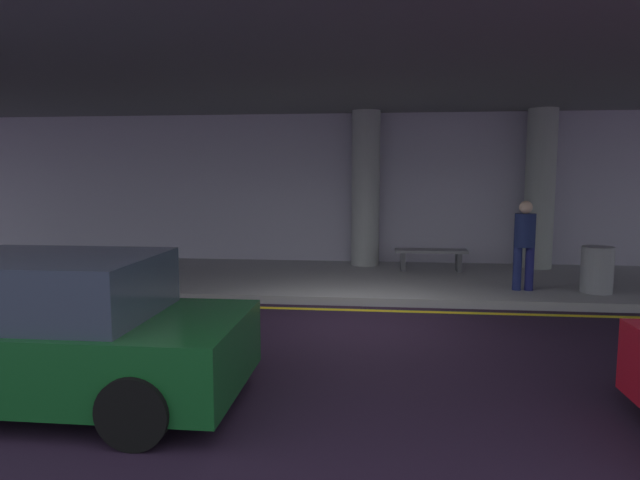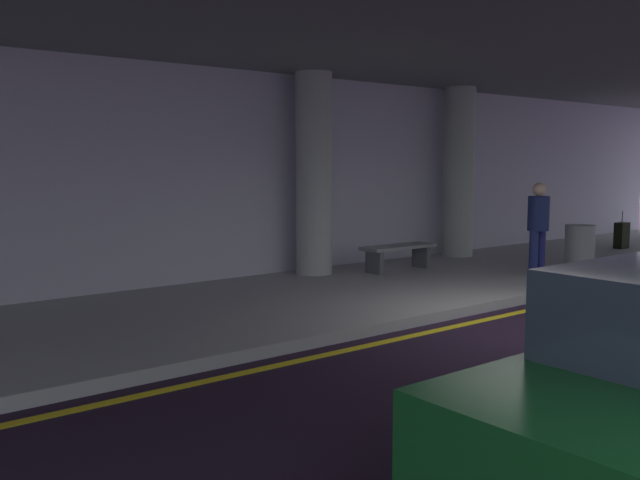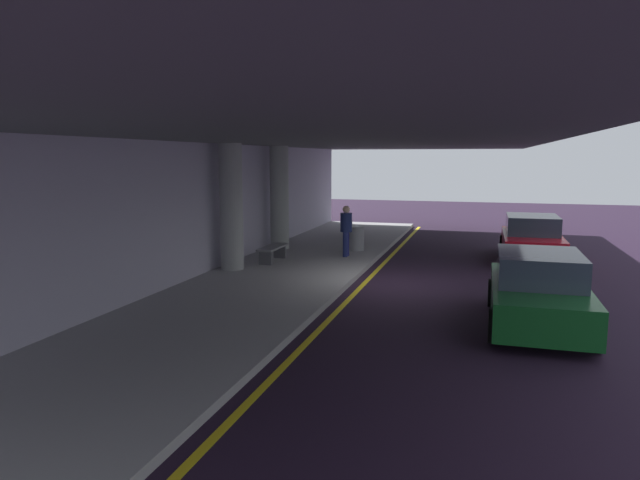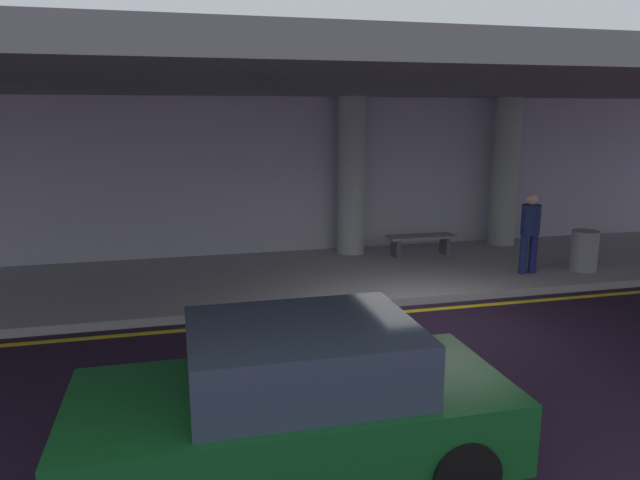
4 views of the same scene
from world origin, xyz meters
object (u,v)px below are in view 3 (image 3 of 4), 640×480
Objects in this scene: car_red at (532,239)px; trash_bin_steel at (356,238)px; suitcase_upright_primary at (349,228)px; support_column_far_left at (231,207)px; traveler_with_luggage at (346,227)px; bench_metal at (273,250)px; car_dark_green at (538,292)px; support_column_left_mid at (279,198)px.

car_red reaches higher than trash_bin_steel.
support_column_far_left is at bearing -174.26° from suitcase_upright_primary.
car_red reaches higher than suitcase_upright_primary.
car_red is at bearing -85.53° from trash_bin_steel.
traveler_with_luggage is 1.05× the size of bench_metal.
support_column_far_left is at bearing 67.17° from car_dark_green.
bench_metal is at bearing 144.16° from traveler_with_luggage.
bench_metal is at bearing 56.31° from car_dark_green.
bench_metal is (-1.53, 2.00, -0.61)m from traveler_with_luggage.
traveler_with_luggage is at bearing -41.64° from support_column_far_left.
car_red is 1.00× the size of car_dark_green.
car_red is at bearing -84.80° from support_column_left_mid.
traveler_with_luggage is at bearing 177.51° from trash_bin_steel.
bench_metal is (-6.59, 0.88, 0.04)m from suitcase_upright_primary.
support_column_far_left is at bearing 155.18° from bench_metal.
support_column_far_left is 8.38m from suitcase_upright_primary.
support_column_left_mid reaches higher than trash_bin_steel.
bench_metal is at bearing 143.99° from trash_bin_steel.
support_column_left_mid is (4.00, 0.00, 0.00)m from support_column_far_left.
car_dark_green is (-7.01, -8.16, -1.26)m from support_column_left_mid.
suitcase_upright_primary is at bearing 62.76° from car_red.
suitcase_upright_primary is (11.10, 6.59, -0.25)m from car_dark_green.
car_red is (0.78, -8.58, -1.26)m from support_column_left_mid.
trash_bin_steel is at bearing -83.25° from support_column_left_mid.
support_column_far_left reaches higher than traveler_with_luggage.
support_column_left_mid is 4.06× the size of suitcase_upright_primary.
traveler_with_luggage is 1.41m from trash_bin_steel.
suitcase_upright_primary is 6.65m from bench_metal.
car_red and car_dark_green have the same top height.
trash_bin_steel is (1.30, -0.06, -0.54)m from traveler_with_luggage.
car_dark_green is at bearing -110.27° from support_column_far_left.
car_dark_green is at bearing 174.99° from car_red.
support_column_left_mid is at bearing 175.70° from suitcase_upright_primary.
support_column_left_mid reaches higher than suitcase_upright_primary.
trash_bin_steel is (-0.46, 5.83, -0.14)m from car_red.
suitcase_upright_primary is at bearing -21.06° from support_column_left_mid.
suitcase_upright_primary is at bearing -7.63° from bench_metal.
traveler_with_luggage reaches higher than bench_metal.
trash_bin_steel is at bearing 14.25° from traveler_with_luggage.
car_dark_green is 4.56× the size of suitcase_upright_primary.
support_column_far_left reaches higher than car_red.
support_column_far_left is 2.28× the size of bench_metal.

